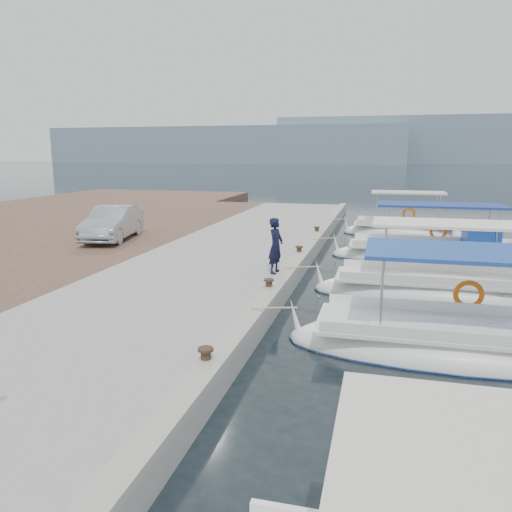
% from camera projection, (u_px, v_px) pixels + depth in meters
% --- Properties ---
extents(ground, '(400.00, 400.00, 0.00)m').
position_uv_depth(ground, '(269.00, 328.00, 12.11)').
color(ground, black).
rests_on(ground, ground).
extents(concrete_quay, '(6.00, 40.00, 0.50)m').
position_uv_depth(concrete_quay, '(217.00, 266.00, 17.52)').
color(concrete_quay, gray).
rests_on(concrete_quay, ground).
extents(quay_curb, '(0.44, 40.00, 0.12)m').
position_uv_depth(quay_curb, '(296.00, 262.00, 16.79)').
color(quay_curb, '#9F9B8D').
rests_on(quay_curb, concrete_quay).
extents(cobblestone_strip, '(4.00, 40.00, 0.50)m').
position_uv_depth(cobblestone_strip, '(91.00, 259.00, 18.73)').
color(cobblestone_strip, '#4E3429').
rests_on(cobblestone_strip, ground).
extents(distant_hills, '(330.00, 60.00, 18.00)m').
position_uv_depth(distant_hills, '(457.00, 144.00, 194.65)').
color(distant_hills, slate).
rests_on(distant_hills, ground).
extents(fishing_caique_b, '(7.30, 2.46, 2.83)m').
position_uv_depth(fishing_caique_b, '(459.00, 348.00, 10.52)').
color(fishing_caique_b, white).
rests_on(fishing_caique_b, ground).
extents(fishing_caique_c, '(7.53, 2.12, 2.83)m').
position_uv_depth(fishing_caique_c, '(442.00, 294.00, 14.55)').
color(fishing_caique_c, white).
rests_on(fishing_caique_c, ground).
extents(fishing_caique_d, '(7.82, 2.19, 2.83)m').
position_uv_depth(fishing_caique_d, '(434.00, 256.00, 19.66)').
color(fishing_caique_d, white).
rests_on(fishing_caique_d, ground).
extents(fishing_caique_e, '(6.04, 2.02, 2.83)m').
position_uv_depth(fishing_caique_e, '(403.00, 233.00, 25.74)').
color(fishing_caique_e, white).
rests_on(fishing_caique_e, ground).
extents(mooring_bollards, '(0.28, 20.28, 0.33)m').
position_uv_depth(mooring_bollards, '(269.00, 284.00, 13.47)').
color(mooring_bollards, black).
rests_on(mooring_bollards, concrete_quay).
extents(fisherman, '(0.53, 0.70, 1.72)m').
position_uv_depth(fisherman, '(276.00, 246.00, 15.33)').
color(fisherman, black).
rests_on(fisherman, concrete_quay).
extents(parked_car, '(2.30, 4.54, 1.43)m').
position_uv_depth(parked_car, '(112.00, 223.00, 21.35)').
color(parked_car, '#A9B4C1').
rests_on(parked_car, cobblestone_strip).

